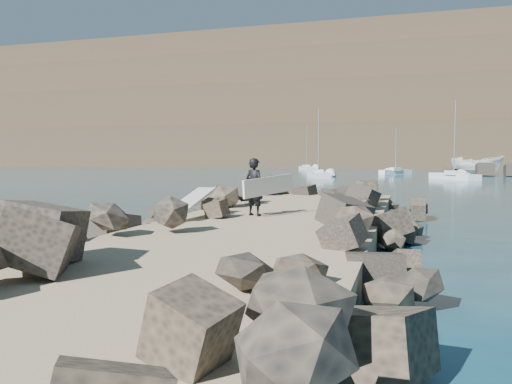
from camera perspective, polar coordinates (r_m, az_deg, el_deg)
ground at (r=13.92m, az=1.20°, el=-5.89°), size 800.00×800.00×0.00m
jetty at (r=11.99m, az=-1.39°, el=-6.05°), size 6.00×26.00×0.60m
riprap_left at (r=13.57m, az=-12.46°, el=-4.11°), size 2.60×22.00×1.00m
riprap_right at (r=11.89m, az=12.84°, el=-5.26°), size 2.60×22.00×1.00m
headland at (r=173.86m, az=19.02°, el=8.27°), size 360.00×140.00×32.00m
surfboard_resting at (r=14.93m, az=-7.16°, el=-1.23°), size 0.62×2.31×0.08m
boat_imported at (r=73.59m, az=23.92°, el=2.79°), size 6.96×3.59×2.56m
surfer_with_board at (r=15.20m, az=0.06°, el=0.60°), size 1.36×1.98×1.77m
sailboat_c at (r=57.43m, az=21.67°, el=1.68°), size 4.85×6.98×8.59m
sailboat_a at (r=58.81m, az=7.13°, el=1.98°), size 3.84×6.82×8.17m
sailboat_b at (r=71.88m, az=15.65°, el=2.22°), size 4.42×4.73×6.60m
sailboat_e at (r=93.87m, az=5.82°, el=2.73°), size 4.33×7.18×8.62m
headland_buildings at (r=168.90m, az=21.66°, el=14.50°), size 137.50×30.50×5.00m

